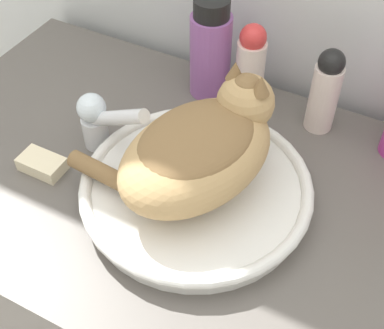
# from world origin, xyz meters

# --- Properties ---
(vanity_counter) EXTENTS (1.07, 0.60, 0.89)m
(vanity_counter) POSITION_xyz_m (0.00, 0.30, 0.45)
(vanity_counter) COLOR #56514C
(vanity_counter) RESTS_ON ground_plane
(sink_basin) EXTENTS (0.36, 0.36, 0.04)m
(sink_basin) POSITION_xyz_m (0.01, 0.28, 0.92)
(sink_basin) COLOR silver
(sink_basin) RESTS_ON vanity_counter
(cat) EXTENTS (0.31, 0.30, 0.16)m
(cat) POSITION_xyz_m (0.01, 0.29, 1.00)
(cat) COLOR tan
(cat) RESTS_ON sink_basin
(faucet) EXTENTS (0.15, 0.06, 0.14)m
(faucet) POSITION_xyz_m (-0.19, 0.31, 0.96)
(faucet) COLOR silver
(faucet) RESTS_ON vanity_counter
(deodorant_stick) EXTENTS (0.05, 0.05, 0.16)m
(deodorant_stick) POSITION_xyz_m (0.12, 0.53, 0.97)
(deodorant_stick) COLOR silver
(deodorant_stick) RESTS_ON vanity_counter
(lotion_bottle_white) EXTENTS (0.05, 0.05, 0.17)m
(lotion_bottle_white) POSITION_xyz_m (-0.02, 0.53, 0.98)
(lotion_bottle_white) COLOR silver
(lotion_bottle_white) RESTS_ON vanity_counter
(mouthwash_bottle) EXTENTS (0.08, 0.08, 0.20)m
(mouthwash_bottle) POSITION_xyz_m (-0.10, 0.53, 0.99)
(mouthwash_bottle) COLOR #93569E
(mouthwash_bottle) RESTS_ON vanity_counter
(soap_bar) EXTENTS (0.08, 0.05, 0.02)m
(soap_bar) POSITION_xyz_m (-0.25, 0.22, 0.91)
(soap_bar) COLOR beige
(soap_bar) RESTS_ON vanity_counter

